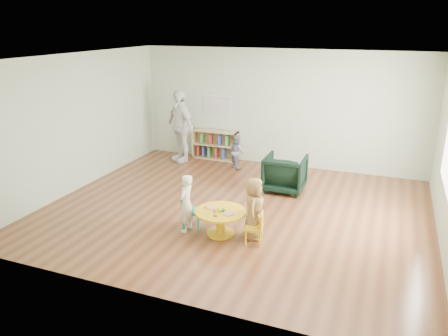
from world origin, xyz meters
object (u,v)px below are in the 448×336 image
at_px(adult_caretaker, 180,126).
at_px(kid_chair_left, 188,210).
at_px(toddler, 237,152).
at_px(child_left, 186,203).
at_px(child_right, 254,209).
at_px(activity_table, 221,218).
at_px(bookshelf, 215,145).
at_px(armchair, 285,173).
at_px(kid_chair_right, 256,227).

bearing_deg(adult_caretaker, kid_chair_left, -29.50).
height_order(toddler, adult_caretaker, adult_caretaker).
height_order(kid_chair_left, toddler, toddler).
distance_m(child_left, child_right, 1.15).
height_order(activity_table, child_left, child_left).
bearing_deg(child_right, activity_table, 89.09).
bearing_deg(bookshelf, child_left, -74.16).
bearing_deg(armchair, activity_table, 77.19).
relative_size(activity_table, child_right, 0.81).
bearing_deg(adult_caretaker, activity_table, -22.47).
distance_m(bookshelf, toddler, 0.95).
height_order(kid_chair_right, bookshelf, bookshelf).
bearing_deg(armchair, child_right, 90.43).
distance_m(kid_chair_right, toddler, 3.80).
distance_m(toddler, adult_caretaker, 1.60).
relative_size(activity_table, child_left, 0.85).
distance_m(armchair, child_left, 2.67).
bearing_deg(child_left, toddler, -174.70).
height_order(kid_chair_right, child_right, child_right).
distance_m(kid_chair_right, child_left, 1.25).
xyz_separation_m(kid_chair_right, armchair, (-0.14, 2.42, 0.10)).
bearing_deg(activity_table, child_left, -171.67).
bearing_deg(child_right, child_left, 89.32).
bearing_deg(kid_chair_right, armchair, -6.68).
xyz_separation_m(kid_chair_right, toddler, (-1.57, 3.45, 0.13)).
bearing_deg(kid_chair_right, activity_table, 73.51).
bearing_deg(armchair, toddler, -36.25).
bearing_deg(toddler, kid_chair_left, 139.18).
bearing_deg(child_left, kid_chair_right, 90.17).
bearing_deg(adult_caretaker, child_left, -30.11).
distance_m(child_right, toddler, 3.62).
bearing_deg(toddler, armchair, -171.97).
relative_size(activity_table, bookshelf, 0.71).
xyz_separation_m(armchair, child_left, (-1.10, -2.43, 0.12)).
relative_size(kid_chair_right, toddler, 0.63).
height_order(kid_chair_right, toddler, toddler).
xyz_separation_m(kid_chair_right, bookshelf, (-2.36, 3.98, 0.08)).
bearing_deg(child_right, toddler, 15.35).
bearing_deg(kid_chair_left, child_left, -13.02).
bearing_deg(activity_table, adult_caretaker, 125.70).
relative_size(kid_chair_right, armchair, 0.63).
relative_size(kid_chair_left, adult_caretaker, 0.33).
bearing_deg(adult_caretaker, child_right, -16.21).
bearing_deg(child_right, armchair, -7.75).
relative_size(kid_chair_left, child_right, 0.57).
bearing_deg(armchair, kid_chair_left, 63.52).
distance_m(activity_table, kid_chair_left, 0.61).
xyz_separation_m(bookshelf, toddler, (0.79, -0.53, 0.05)).
bearing_deg(toddler, child_left, 139.34).
bearing_deg(child_right, kid_chair_left, 82.84).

